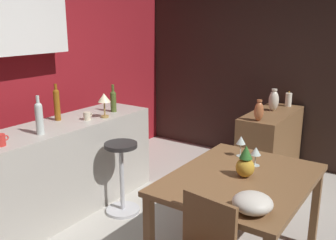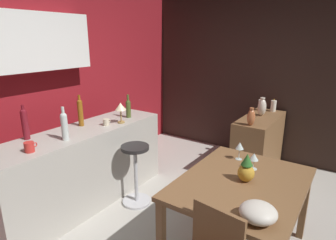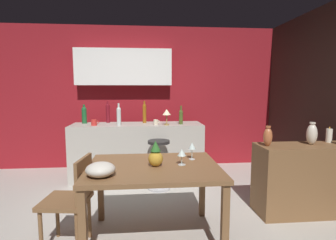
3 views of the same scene
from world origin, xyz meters
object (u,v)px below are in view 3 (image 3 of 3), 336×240
object	(u,v)px
chair_near_window	(72,198)
fruit_bowl	(100,169)
wine_glass_right	(182,153)
pillar_candle_short	(329,136)
pineapple_centerpiece	(156,155)
wine_bottle_clear	(119,115)
cup_cream	(156,122)
vase_ceramic_ivory	(312,134)
wine_bottle_olive	(181,116)
wine_bottle_green	(84,114)
counter_lamp	(167,113)
sideboard_cabinet	(304,179)
cup_red	(94,123)
vase_copper	(268,137)
dining_table	(153,174)
wine_glass_left	(192,146)
wine_bottle_ruby	(108,112)
bar_stool	(159,163)
wine_bottle_amber	(144,113)

from	to	relation	value
chair_near_window	fruit_bowl	world-z (taller)	fruit_bowl
wine_glass_right	pillar_candle_short	world-z (taller)	pillar_candle_short
wine_glass_right	pineapple_centerpiece	distance (m)	0.25
wine_bottle_clear	cup_cream	xyz separation A→B (m)	(0.58, 0.02, -0.12)
cup_cream	vase_ceramic_ivory	bearing A→B (deg)	-36.47
wine_bottle_olive	wine_bottle_green	world-z (taller)	wine_bottle_green
vase_ceramic_ivory	pineapple_centerpiece	bearing A→B (deg)	-166.80
wine_bottle_green	vase_ceramic_ivory	world-z (taller)	wine_bottle_green
counter_lamp	pineapple_centerpiece	bearing A→B (deg)	-98.52
wine_glass_right	counter_lamp	world-z (taller)	counter_lamp
fruit_bowl	vase_ceramic_ivory	world-z (taller)	vase_ceramic_ivory
counter_lamp	pillar_candle_short	distance (m)	2.20
sideboard_cabinet	pineapple_centerpiece	distance (m)	1.85
wine_glass_right	fruit_bowl	size ratio (longest dim) A/B	0.63
cup_red	cup_cream	xyz separation A→B (m)	(0.96, 0.02, -0.01)
cup_cream	vase_ceramic_ivory	distance (m)	2.18
chair_near_window	vase_copper	distance (m)	2.16
dining_table	wine_bottle_olive	size ratio (longest dim) A/B	4.18
wine_bottle_green	vase_ceramic_ivory	bearing A→B (deg)	-27.95
wine_glass_left	pineapple_centerpiece	bearing A→B (deg)	-151.87
wine_bottle_green	counter_lamp	xyz separation A→B (m)	(1.33, -0.33, 0.04)
cup_red	wine_bottle_olive	bearing A→B (deg)	1.51
sideboard_cabinet	wine_bottle_ruby	world-z (taller)	wine_bottle_ruby
bar_stool	wine_bottle_clear	world-z (taller)	wine_bottle_clear
pineapple_centerpiece	wine_bottle_olive	world-z (taller)	wine_bottle_olive
counter_lamp	dining_table	bearing A→B (deg)	-99.32
wine_glass_right	cup_red	world-z (taller)	cup_red
wine_bottle_olive	wine_bottle_green	xyz separation A→B (m)	(-1.57, 0.24, 0.02)
fruit_bowl	wine_bottle_clear	xyz separation A→B (m)	(-0.03, 1.96, 0.26)
sideboard_cabinet	pillar_candle_short	size ratio (longest dim) A/B	5.74
fruit_bowl	cup_red	world-z (taller)	cup_red
wine_glass_right	wine_bottle_ruby	xyz separation A→B (m)	(-0.96, 2.03, 0.22)
pineapple_centerpiece	dining_table	bearing A→B (deg)	136.48
wine_glass_right	pillar_candle_short	bearing A→B (deg)	15.38
bar_stool	pineapple_centerpiece	distance (m)	1.40
counter_lamp	vase_ceramic_ivory	world-z (taller)	counter_lamp
counter_lamp	sideboard_cabinet	bearing A→B (deg)	-39.34
wine_bottle_green	wine_glass_right	bearing A→B (deg)	-55.73
vase_copper	cup_red	bearing A→B (deg)	148.94
vase_copper	pineapple_centerpiece	bearing A→B (deg)	-162.73
wine_bottle_clear	vase_copper	xyz separation A→B (m)	(1.79, -1.30, -0.13)
bar_stool	wine_bottle_clear	size ratio (longest dim) A/B	2.10
fruit_bowl	wine_bottle_ruby	size ratio (longest dim) A/B	0.70
wine_bottle_ruby	cup_red	distance (m)	0.40
vase_ceramic_ivory	sideboard_cabinet	bearing A→B (deg)	-165.42
vase_ceramic_ivory	wine_bottle_amber	bearing A→B (deg)	141.73
wine_bottle_amber	pineapple_centerpiece	bearing A→B (deg)	-87.13
chair_near_window	wine_bottle_amber	world-z (taller)	wine_bottle_amber
pineapple_centerpiece	vase_ceramic_ivory	bearing A→B (deg)	13.20
wine_bottle_olive	pillar_candle_short	xyz separation A→B (m)	(1.65, -1.21, -0.13)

